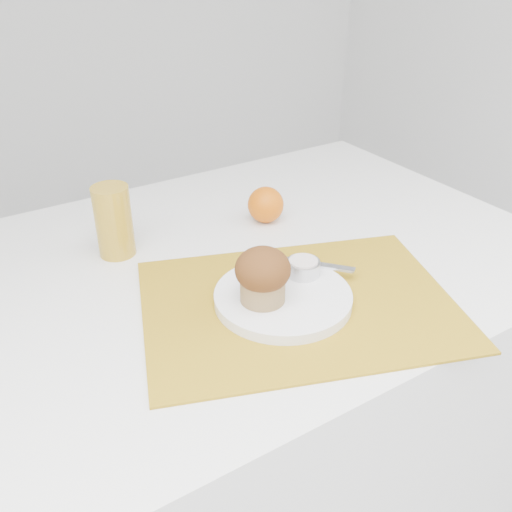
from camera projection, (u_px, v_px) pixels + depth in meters
table at (232, 411)px, 1.22m from camera, size 1.20×0.80×0.75m
placemat at (298, 304)px, 0.91m from camera, size 0.58×0.51×0.00m
plate at (283, 298)px, 0.90m from camera, size 0.22×0.22×0.02m
ramekin at (303, 268)px, 0.94m from camera, size 0.07×0.07×0.02m
cream at (303, 262)px, 0.94m from camera, size 0.05×0.05×0.01m
raspberry_near at (277, 268)px, 0.95m from camera, size 0.02×0.02×0.02m
raspberry_far at (297, 270)px, 0.94m from camera, size 0.02×0.02×0.02m
butter_knife at (304, 263)px, 0.98m from camera, size 0.13×0.14×0.00m
orange at (266, 205)px, 1.15m from camera, size 0.07×0.07×0.07m
juice_glass at (114, 221)px, 1.02m from camera, size 0.08×0.08×0.13m
muffin at (263, 275)px, 0.86m from camera, size 0.09×0.09×0.09m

